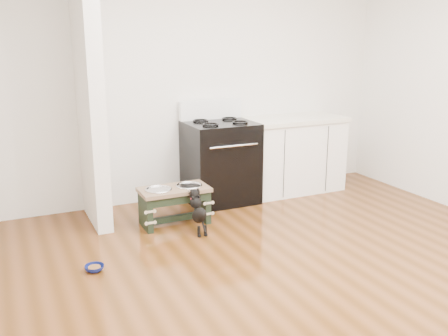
{
  "coord_description": "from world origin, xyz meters",
  "views": [
    {
      "loc": [
        -2.04,
        -2.87,
        1.85
      ],
      "look_at": [
        -0.06,
        1.4,
        0.61
      ],
      "focal_mm": 40.0,
      "sensor_mm": 36.0,
      "label": 1
    }
  ],
  "objects": [
    {
      "name": "floor_bowl",
      "position": [
        -1.43,
        0.94,
        0.03
      ],
      "size": [
        0.18,
        0.18,
        0.05
      ],
      "rotation": [
        0.0,
        0.0,
        0.12
      ],
      "color": "#0C1656",
      "rests_on": "ground"
    },
    {
      "name": "puppy",
      "position": [
        -0.35,
        1.35,
        0.23
      ],
      "size": [
        0.12,
        0.36,
        0.42
      ],
      "color": "black",
      "rests_on": "ground"
    },
    {
      "name": "partition_wall",
      "position": [
        -1.18,
        2.1,
        1.35
      ],
      "size": [
        0.15,
        0.8,
        2.7
      ],
      "primitive_type": "cube",
      "color": "silver",
      "rests_on": "ground"
    },
    {
      "name": "oven_range",
      "position": [
        0.25,
        2.16,
        0.48
      ],
      "size": [
        0.76,
        0.69,
        1.14
      ],
      "color": "black",
      "rests_on": "ground"
    },
    {
      "name": "room_shell",
      "position": [
        0.0,
        0.0,
        1.62
      ],
      "size": [
        5.0,
        5.0,
        5.0
      ],
      "color": "silver",
      "rests_on": "ground"
    },
    {
      "name": "dog_feeder",
      "position": [
        -0.48,
        1.67,
        0.27
      ],
      "size": [
        0.7,
        0.37,
        0.4
      ],
      "color": "black",
      "rests_on": "ground"
    },
    {
      "name": "ground",
      "position": [
        0.0,
        0.0,
        0.0
      ],
      "size": [
        5.0,
        5.0,
        0.0
      ],
      "primitive_type": "plane",
      "color": "#4A290D",
      "rests_on": "ground"
    },
    {
      "name": "cabinet_run",
      "position": [
        1.23,
        2.18,
        0.45
      ],
      "size": [
        1.24,
        0.64,
        0.91
      ],
      "color": "white",
      "rests_on": "ground"
    }
  ]
}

